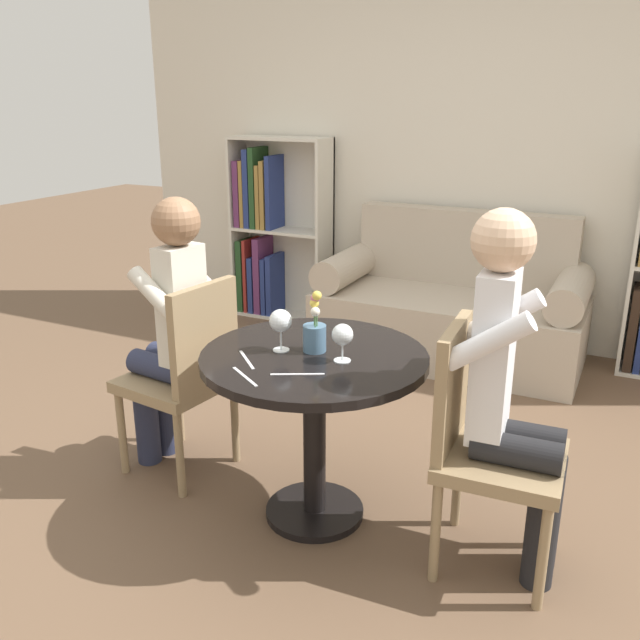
{
  "coord_description": "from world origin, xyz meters",
  "views": [
    {
      "loc": [
        1.06,
        -2.14,
        1.64
      ],
      "look_at": [
        0.0,
        0.05,
        0.83
      ],
      "focal_mm": 38.0,
      "sensor_mm": 36.0,
      "label": 1
    }
  ],
  "objects_px": {
    "chair_left": "(187,371)",
    "person_right": "(512,390)",
    "couch": "(451,310)",
    "flower_vase": "(315,331)",
    "chair_right": "(482,439)",
    "wine_glass_left": "(281,322)",
    "bookshelf_left": "(271,231)",
    "person_left": "(171,330)",
    "wine_glass_right": "(342,336)"
  },
  "relations": [
    {
      "from": "chair_left",
      "to": "person_right",
      "type": "distance_m",
      "value": 1.4
    },
    {
      "from": "couch",
      "to": "chair_left",
      "type": "bearing_deg",
      "value": -108.58
    },
    {
      "from": "person_right",
      "to": "flower_vase",
      "type": "bearing_deg",
      "value": 86.59
    },
    {
      "from": "chair_right",
      "to": "wine_glass_left",
      "type": "distance_m",
      "value": 0.85
    },
    {
      "from": "bookshelf_left",
      "to": "person_left",
      "type": "xyz_separation_m",
      "value": [
        0.75,
        -2.18,
        0.01
      ]
    },
    {
      "from": "person_left",
      "to": "wine_glass_right",
      "type": "bearing_deg",
      "value": 90.96
    },
    {
      "from": "person_right",
      "to": "wine_glass_right",
      "type": "distance_m",
      "value": 0.62
    },
    {
      "from": "bookshelf_left",
      "to": "chair_left",
      "type": "height_order",
      "value": "bookshelf_left"
    },
    {
      "from": "wine_glass_right",
      "to": "couch",
      "type": "bearing_deg",
      "value": 93.55
    },
    {
      "from": "chair_left",
      "to": "flower_vase",
      "type": "xyz_separation_m",
      "value": [
        0.64,
        -0.03,
        0.29
      ]
    },
    {
      "from": "couch",
      "to": "person_right",
      "type": "distance_m",
      "value": 2.14
    },
    {
      "from": "person_left",
      "to": "flower_vase",
      "type": "xyz_separation_m",
      "value": [
        0.73,
        -0.05,
        0.12
      ]
    },
    {
      "from": "person_left",
      "to": "flower_vase",
      "type": "height_order",
      "value": "person_left"
    },
    {
      "from": "wine_glass_left",
      "to": "person_left",
      "type": "bearing_deg",
      "value": 170.4
    },
    {
      "from": "couch",
      "to": "chair_left",
      "type": "height_order",
      "value": "couch"
    },
    {
      "from": "chair_right",
      "to": "flower_vase",
      "type": "distance_m",
      "value": 0.72
    },
    {
      "from": "flower_vase",
      "to": "chair_left",
      "type": "bearing_deg",
      "value": 177.06
    },
    {
      "from": "couch",
      "to": "chair_right",
      "type": "xyz_separation_m",
      "value": [
        0.65,
        -1.98,
        0.18
      ]
    },
    {
      "from": "person_right",
      "to": "wine_glass_right",
      "type": "height_order",
      "value": "person_right"
    },
    {
      "from": "chair_left",
      "to": "person_left",
      "type": "relative_size",
      "value": 0.72
    },
    {
      "from": "chair_left",
      "to": "person_left",
      "type": "xyz_separation_m",
      "value": [
        -0.09,
        0.02,
        0.17
      ]
    },
    {
      "from": "chair_left",
      "to": "chair_right",
      "type": "relative_size",
      "value": 1.0
    },
    {
      "from": "chair_right",
      "to": "person_right",
      "type": "xyz_separation_m",
      "value": [
        0.09,
        0.01,
        0.2
      ]
    },
    {
      "from": "person_left",
      "to": "wine_glass_left",
      "type": "bearing_deg",
      "value": 87.93
    },
    {
      "from": "couch",
      "to": "bookshelf_left",
      "type": "height_order",
      "value": "bookshelf_left"
    },
    {
      "from": "chair_left",
      "to": "flower_vase",
      "type": "height_order",
      "value": "flower_vase"
    },
    {
      "from": "wine_glass_left",
      "to": "bookshelf_left",
      "type": "bearing_deg",
      "value": 120.78
    },
    {
      "from": "wine_glass_left",
      "to": "wine_glass_right",
      "type": "height_order",
      "value": "wine_glass_left"
    },
    {
      "from": "person_left",
      "to": "wine_glass_left",
      "type": "distance_m",
      "value": 0.64
    },
    {
      "from": "person_right",
      "to": "flower_vase",
      "type": "height_order",
      "value": "person_right"
    },
    {
      "from": "couch",
      "to": "person_left",
      "type": "distance_m",
      "value": 2.08
    },
    {
      "from": "chair_left",
      "to": "wine_glass_right",
      "type": "relative_size",
      "value": 6.27
    },
    {
      "from": "person_left",
      "to": "flower_vase",
      "type": "bearing_deg",
      "value": 93.41
    },
    {
      "from": "couch",
      "to": "wine_glass_right",
      "type": "xyz_separation_m",
      "value": [
        0.12,
        -2.01,
        0.49
      ]
    },
    {
      "from": "couch",
      "to": "chair_left",
      "type": "xyz_separation_m",
      "value": [
        -0.65,
        -1.93,
        0.18
      ]
    },
    {
      "from": "wine_glass_right",
      "to": "flower_vase",
      "type": "bearing_deg",
      "value": 160.91
    },
    {
      "from": "wine_glass_left",
      "to": "wine_glass_right",
      "type": "bearing_deg",
      "value": 0.75
    },
    {
      "from": "chair_right",
      "to": "person_left",
      "type": "bearing_deg",
      "value": 84.41
    },
    {
      "from": "couch",
      "to": "bookshelf_left",
      "type": "bearing_deg",
      "value": 170.01
    },
    {
      "from": "person_right",
      "to": "wine_glass_right",
      "type": "relative_size",
      "value": 9.09
    },
    {
      "from": "chair_left",
      "to": "chair_right",
      "type": "bearing_deg",
      "value": 95.43
    },
    {
      "from": "couch",
      "to": "wine_glass_left",
      "type": "bearing_deg",
      "value": -93.69
    },
    {
      "from": "person_right",
      "to": "wine_glass_left",
      "type": "distance_m",
      "value": 0.88
    },
    {
      "from": "wine_glass_left",
      "to": "wine_glass_right",
      "type": "xyz_separation_m",
      "value": [
        0.26,
        0.0,
        -0.02
      ]
    },
    {
      "from": "chair_right",
      "to": "flower_vase",
      "type": "bearing_deg",
      "value": 85.9
    },
    {
      "from": "couch",
      "to": "chair_right",
      "type": "height_order",
      "value": "couch"
    },
    {
      "from": "bookshelf_left",
      "to": "flower_vase",
      "type": "xyz_separation_m",
      "value": [
        1.48,
        -2.23,
        0.14
      ]
    },
    {
      "from": "couch",
      "to": "wine_glass_right",
      "type": "relative_size",
      "value": 11.56
    },
    {
      "from": "chair_left",
      "to": "person_left",
      "type": "bearing_deg",
      "value": -95.04
    },
    {
      "from": "chair_right",
      "to": "wine_glass_left",
      "type": "relative_size",
      "value": 5.48
    }
  ]
}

